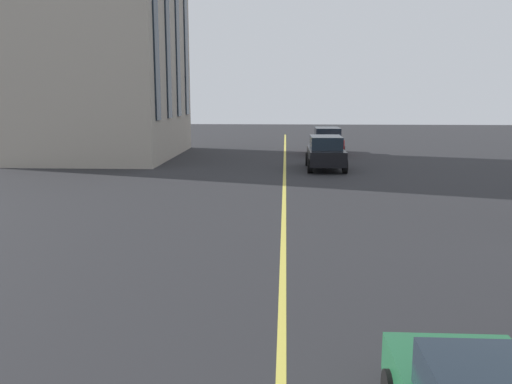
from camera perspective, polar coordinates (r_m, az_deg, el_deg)
lane_centre_line at (r=17.98m, az=2.94°, el=-3.26°), size 80.00×0.16×0.01m
car_red_near at (r=38.92m, az=7.50°, el=5.39°), size 4.70×2.14×1.88m
car_black_parked_a at (r=30.97m, az=7.34°, el=4.17°), size 4.70×2.14×1.88m
building_left_near at (r=38.95m, az=-16.12°, el=17.85°), size 12.72×9.67×19.24m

